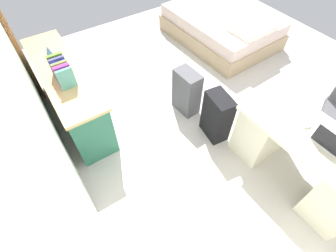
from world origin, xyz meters
The scene contains 12 objects.
ground_plane centered at (0.00, 0.00, 0.00)m, with size 5.87×5.87×0.00m, color beige.
wall_back centered at (0.00, 2.13, 1.35)m, with size 4.87×0.10×2.70m, color silver.
door_wooden centered at (1.88, 2.05, 1.02)m, with size 0.88×0.05×2.04m, color #936038.
desk centered at (-1.37, 0.06, 0.38)m, with size 1.45×0.69×0.73m.
credenza centered at (0.90, 1.75, 0.38)m, with size 1.80×0.48×0.77m.
bed centered at (1.23, -1.15, 0.24)m, with size 1.96×1.48×0.58m.
suitcase_black centered at (-0.41, 0.38, 0.32)m, with size 0.36×0.22×0.64m, color black.
suitcase_spare_grey centered at (0.14, 0.43, 0.32)m, with size 0.36×0.22×0.63m, color #4C4C51.
laptop centered at (-1.49, 0.05, 0.78)m, with size 0.31×0.23×0.21m.
computer_mouse centered at (-1.23, 0.02, 0.74)m, with size 0.06×0.10×0.03m, color white.
book_row centered at (0.69, 1.75, 0.88)m, with size 0.36×0.17×0.24m.
figurine_small centered at (1.26, 1.75, 0.82)m, with size 0.08×0.08×0.11m, color #4C7FBF.
Camera 1 is at (-1.75, 1.98, 2.60)m, focal length 26.56 mm.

